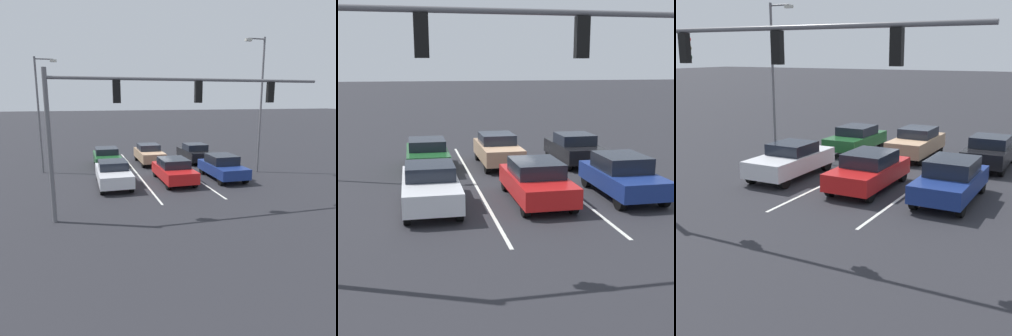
% 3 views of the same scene
% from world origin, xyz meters
% --- Properties ---
extents(ground_plane, '(240.00, 240.00, 0.00)m').
position_xyz_m(ground_plane, '(0.00, 0.00, 0.00)').
color(ground_plane, '#28282D').
extents(lane_stripe_left_divider, '(0.12, 15.81, 0.01)m').
position_xyz_m(lane_stripe_left_divider, '(-1.76, 1.90, 0.01)').
color(lane_stripe_left_divider, silver).
rests_on(lane_stripe_left_divider, ground_plane).
extents(lane_stripe_center_divider, '(0.12, 15.81, 0.01)m').
position_xyz_m(lane_stripe_center_divider, '(1.76, 1.90, 0.01)').
color(lane_stripe_center_divider, silver).
rests_on(lane_stripe_center_divider, ground_plane).
extents(car_red_midlane_front, '(1.94, 4.45, 1.51)m').
position_xyz_m(car_red_midlane_front, '(-0.11, 5.42, 0.78)').
color(car_red_midlane_front, red).
rests_on(car_red_midlane_front, ground_plane).
extents(car_silver_rightlane_front, '(1.93, 4.58, 1.53)m').
position_xyz_m(car_silver_rightlane_front, '(3.74, 5.38, 0.79)').
color(car_silver_rightlane_front, silver).
rests_on(car_silver_rightlane_front, ground_plane).
extents(car_navy_leftlane_front, '(1.93, 4.35, 1.59)m').
position_xyz_m(car_navy_leftlane_front, '(-3.50, 5.42, 0.82)').
color(car_navy_leftlane_front, navy).
rests_on(car_navy_leftlane_front, ground_plane).
extents(car_black_leftlane_second, '(1.93, 4.20, 1.54)m').
position_xyz_m(car_black_leftlane_second, '(-3.73, -0.61, 0.79)').
color(car_black_leftlane_second, black).
rests_on(car_black_leftlane_second, ground_plane).
extents(car_darkgreen_rightlane_second, '(1.93, 4.24, 1.46)m').
position_xyz_m(car_darkgreen_rightlane_second, '(3.60, -0.79, 0.77)').
color(car_darkgreen_rightlane_second, '#1E5928').
rests_on(car_darkgreen_rightlane_second, ground_plane).
extents(car_tan_midlane_second, '(1.85, 4.36, 1.58)m').
position_xyz_m(car_tan_midlane_second, '(0.13, -0.99, 0.82)').
color(car_tan_midlane_second, tan).
rests_on(car_tan_midlane_second, ground_plane).
extents(traffic_signal_gantry, '(12.78, 0.37, 6.51)m').
position_xyz_m(traffic_signal_gantry, '(2.57, 10.79, 4.97)').
color(traffic_signal_gantry, slate).
rests_on(traffic_signal_gantry, ground_plane).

